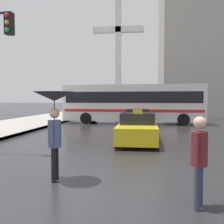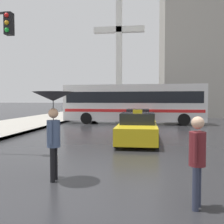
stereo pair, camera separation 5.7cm
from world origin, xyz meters
name	(u,v)px [view 2 (the right image)]	position (x,y,z in m)	size (l,w,h in m)	color
ground_plane	(9,217)	(0.00, 0.00, 0.00)	(300.00, 300.00, 0.00)	#262628
taxi	(138,129)	(1.95, 8.36, 0.65)	(1.91, 4.52, 1.56)	gold
sedan_red	(138,119)	(1.76, 14.87, 0.65)	(1.91, 4.77, 1.38)	#A52D23
city_bus	(133,102)	(1.26, 18.13, 1.82)	(11.81, 3.19, 3.28)	silver
pedestrian_with_umbrella	(53,111)	(0.05, 2.08, 1.77)	(1.03, 1.03, 2.25)	black
pedestrian_man	(197,154)	(3.31, 0.81, 1.03)	(0.40, 0.45, 1.74)	#2D3347
monument_cross	(119,47)	(-1.95, 37.14, 10.22)	(7.93, 0.90, 18.01)	white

